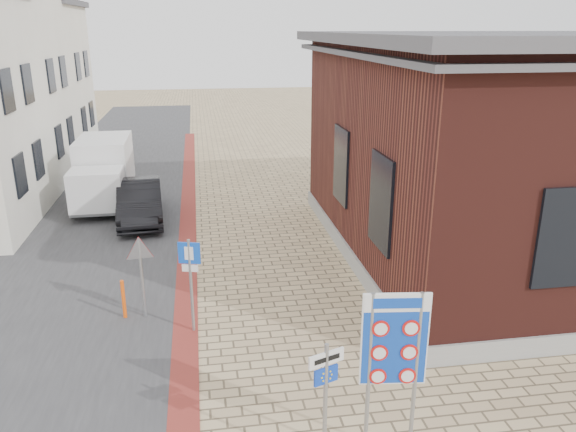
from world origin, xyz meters
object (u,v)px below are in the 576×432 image
object	(u,v)px
essen_sign	(326,388)
parking_sign	(190,270)
box_truck	(103,172)
bollard	(124,299)
sedan	(140,201)
border_sign	(394,343)

from	to	relation	value
essen_sign	parking_sign	bearing A→B (deg)	93.54
box_truck	bollard	xyz separation A→B (m)	(1.85, -10.10, -0.84)
parking_sign	bollard	xyz separation A→B (m)	(-1.70, 0.93, -1.08)
sedan	bollard	world-z (taller)	sedan
sedan	essen_sign	world-z (taller)	essen_sign
border_sign	bollard	xyz separation A→B (m)	(-4.91, 5.73, -1.74)
sedan	border_sign	bearing A→B (deg)	-73.61
sedan	bollard	size ratio (longest dim) A/B	4.41
box_truck	sedan	bearing A→B (deg)	-56.59
parking_sign	bollard	world-z (taller)	parking_sign
sedan	parking_sign	xyz separation A→B (m)	(1.94, -8.64, 0.85)
essen_sign	bollard	bearing A→B (deg)	103.41
box_truck	bollard	world-z (taller)	box_truck
parking_sign	box_truck	bearing A→B (deg)	123.50
essen_sign	box_truck	bearing A→B (deg)	89.42
border_sign	bollard	bearing A→B (deg)	137.84
sedan	border_sign	distance (m)	14.48
border_sign	parking_sign	bearing A→B (deg)	131.00
box_truck	border_sign	size ratio (longest dim) A/B	1.61
essen_sign	bollard	world-z (taller)	essen_sign
box_truck	bollard	size ratio (longest dim) A/B	4.88
bollard	essen_sign	bearing A→B (deg)	-56.31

